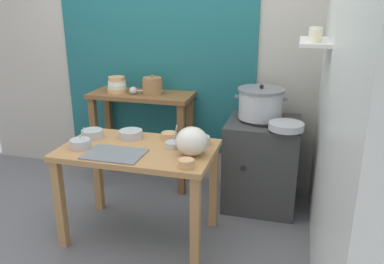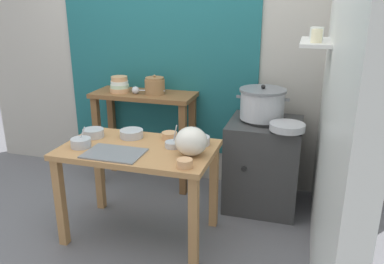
# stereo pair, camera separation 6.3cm
# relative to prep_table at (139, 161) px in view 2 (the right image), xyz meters

# --- Properties ---
(ground_plane) EXTENTS (9.00, 9.00, 0.00)m
(ground_plane) POSITION_rel_prep_table_xyz_m (-0.09, 0.05, -0.61)
(ground_plane) COLOR slate
(wall_back) EXTENTS (4.40, 0.12, 2.60)m
(wall_back) POSITION_rel_prep_table_xyz_m (-0.01, 1.14, 0.69)
(wall_back) COLOR #B2ADA3
(wall_back) RESTS_ON ground
(wall_right) EXTENTS (0.30, 3.20, 2.60)m
(wall_right) POSITION_rel_prep_table_xyz_m (1.30, 0.25, 0.69)
(wall_right) COLOR silver
(wall_right) RESTS_ON ground
(prep_table) EXTENTS (1.10, 0.66, 0.72)m
(prep_table) POSITION_rel_prep_table_xyz_m (0.00, 0.00, 0.00)
(prep_table) COLOR #B27F4C
(prep_table) RESTS_ON ground
(back_shelf_table) EXTENTS (0.96, 0.40, 0.90)m
(back_shelf_table) POSITION_rel_prep_table_xyz_m (-0.32, 0.88, 0.07)
(back_shelf_table) COLOR brown
(back_shelf_table) RESTS_ON ground
(stove_block) EXTENTS (0.60, 0.61, 0.78)m
(stove_block) POSITION_rel_prep_table_xyz_m (0.82, 0.75, -0.23)
(stove_block) COLOR #383838
(stove_block) RESTS_ON ground
(steamer_pot) EXTENTS (0.43, 0.38, 0.29)m
(steamer_pot) POSITION_rel_prep_table_xyz_m (0.78, 0.77, 0.30)
(steamer_pot) COLOR #B7BABF
(steamer_pot) RESTS_ON stove_block
(clay_pot) EXTENTS (0.18, 0.18, 0.18)m
(clay_pot) POSITION_rel_prep_table_xyz_m (-0.21, 0.88, 0.37)
(clay_pot) COLOR olive
(clay_pot) RESTS_ON back_shelf_table
(bowl_stack_enamel) EXTENTS (0.18, 0.18, 0.15)m
(bowl_stack_enamel) POSITION_rel_prep_table_xyz_m (-0.55, 0.85, 0.36)
(bowl_stack_enamel) COLOR tan
(bowl_stack_enamel) RESTS_ON back_shelf_table
(ladle) EXTENTS (0.30, 0.09, 0.07)m
(ladle) POSITION_rel_prep_table_xyz_m (-0.36, 0.82, 0.33)
(ladle) COLOR #B7BABF
(ladle) RESTS_ON back_shelf_table
(serving_tray) EXTENTS (0.40, 0.28, 0.01)m
(serving_tray) POSITION_rel_prep_table_xyz_m (-0.10, -0.17, 0.12)
(serving_tray) COLOR slate
(serving_tray) RESTS_ON prep_table
(plastic_bag) EXTENTS (0.22, 0.22, 0.20)m
(plastic_bag) POSITION_rel_prep_table_xyz_m (0.41, -0.03, 0.21)
(plastic_bag) COLOR silver
(plastic_bag) RESTS_ON prep_table
(wide_pan) EXTENTS (0.27, 0.27, 0.05)m
(wide_pan) POSITION_rel_prep_table_xyz_m (1.01, 0.51, 0.20)
(wide_pan) COLOR #B7BABF
(wide_pan) RESTS_ON stove_block
(prep_bowl_0) EXTENTS (0.12, 0.12, 0.05)m
(prep_bowl_0) POSITION_rel_prep_table_xyz_m (0.16, 0.22, 0.14)
(prep_bowl_0) COLOR tan
(prep_bowl_0) RESTS_ON prep_table
(prep_bowl_1) EXTENTS (0.14, 0.14, 0.15)m
(prep_bowl_1) POSITION_rel_prep_table_xyz_m (-0.39, -0.12, 0.15)
(prep_bowl_1) COLOR #B7BABF
(prep_bowl_1) RESTS_ON prep_table
(prep_bowl_2) EXTENTS (0.18, 0.18, 0.06)m
(prep_bowl_2) POSITION_rel_prep_table_xyz_m (-0.13, 0.18, 0.14)
(prep_bowl_2) COLOR #B7BABF
(prep_bowl_2) RESTS_ON prep_table
(prep_bowl_3) EXTENTS (0.16, 0.16, 0.06)m
(prep_bowl_3) POSITION_rel_prep_table_xyz_m (-0.42, 0.10, 0.14)
(prep_bowl_3) COLOR #B7BABF
(prep_bowl_3) RESTS_ON prep_table
(prep_bowl_4) EXTENTS (0.12, 0.12, 0.17)m
(prep_bowl_4) POSITION_rel_prep_table_xyz_m (0.24, 0.07, 0.14)
(prep_bowl_4) COLOR #B7BABF
(prep_bowl_4) RESTS_ON prep_table
(prep_bowl_5) EXTENTS (0.10, 0.10, 0.05)m
(prep_bowl_5) POSITION_rel_prep_table_xyz_m (0.43, -0.24, 0.14)
(prep_bowl_5) COLOR tan
(prep_bowl_5) RESTS_ON prep_table
(prep_bowl_6) EXTENTS (0.15, 0.15, 0.06)m
(prep_bowl_6) POSITION_rel_prep_table_xyz_m (0.41, 0.18, 0.14)
(prep_bowl_6) COLOR #B7BABF
(prep_bowl_6) RESTS_ON prep_table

